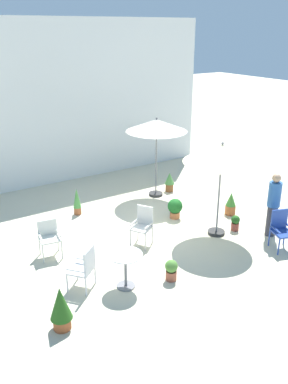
{
  "coord_description": "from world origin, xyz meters",
  "views": [
    {
      "loc": [
        -5.49,
        -8.32,
        5.03
      ],
      "look_at": [
        0.0,
        0.23,
        0.98
      ],
      "focal_mm": 38.82,
      "sensor_mm": 36.0,
      "label": 1
    }
  ],
  "objects_px": {
    "potted_plant_1": "(231,204)",
    "potted_plant_5": "(235,223)",
    "potted_plant_2": "(61,307)",
    "potted_plant_4": "(171,270)",
    "patio_chair_0": "(49,236)",
    "potted_plant_6": "(175,207)",
    "patio_chair_1": "(281,228)",
    "patio_chair_3": "(85,266)",
    "potted_plant_0": "(77,201)",
    "standing_person": "(273,204)",
    "patio_umbrella_1": "(222,154)",
    "patio_chair_2": "(143,223)",
    "potted_plant_3": "(170,181)",
    "cafe_table_0": "(126,264)",
    "patio_umbrella_0": "(157,126)"
  },
  "relations": [
    {
      "from": "patio_chair_1",
      "to": "potted_plant_0",
      "type": "height_order",
      "value": "patio_chair_1"
    },
    {
      "from": "patio_chair_2",
      "to": "patio_chair_3",
      "type": "relative_size",
      "value": 1.04
    },
    {
      "from": "patio_chair_0",
      "to": "potted_plant_2",
      "type": "height_order",
      "value": "patio_chair_0"
    },
    {
      "from": "patio_chair_0",
      "to": "patio_chair_3",
      "type": "relative_size",
      "value": 0.92
    },
    {
      "from": "patio_umbrella_1",
      "to": "potted_plant_3",
      "type": "relative_size",
      "value": 3.85
    },
    {
      "from": "patio_chair_2",
      "to": "potted_plant_5",
      "type": "xyz_separation_m",
      "value": [
        2.44,
        -0.72,
        -0.32
      ]
    },
    {
      "from": "patio_umbrella_0",
      "to": "potted_plant_2",
      "type": "distance_m",
      "value": 6.84
    },
    {
      "from": "patio_chair_0",
      "to": "potted_plant_3",
      "type": "height_order",
      "value": "patio_chair_0"
    },
    {
      "from": "patio_umbrella_1",
      "to": "patio_chair_3",
      "type": "relative_size",
      "value": 2.64
    },
    {
      "from": "potted_plant_4",
      "to": "potted_plant_2",
      "type": "bearing_deg",
      "value": -175.68
    },
    {
      "from": "potted_plant_2",
      "to": "potted_plant_4",
      "type": "xyz_separation_m",
      "value": [
        2.55,
        0.19,
        -0.21
      ]
    },
    {
      "from": "potted_plant_2",
      "to": "standing_person",
      "type": "bearing_deg",
      "value": 4.56
    },
    {
      "from": "cafe_table_0",
      "to": "standing_person",
      "type": "height_order",
      "value": "standing_person"
    },
    {
      "from": "patio_umbrella_1",
      "to": "patio_chair_2",
      "type": "height_order",
      "value": "patio_umbrella_1"
    },
    {
      "from": "cafe_table_0",
      "to": "potted_plant_6",
      "type": "xyz_separation_m",
      "value": [
        2.87,
        2.15,
        -0.22
      ]
    },
    {
      "from": "potted_plant_0",
      "to": "potted_plant_2",
      "type": "bearing_deg",
      "value": -117.45
    },
    {
      "from": "potted_plant_1",
      "to": "potted_plant_5",
      "type": "bearing_deg",
      "value": -126.46
    },
    {
      "from": "patio_chair_3",
      "to": "potted_plant_0",
      "type": "xyz_separation_m",
      "value": [
        1.38,
        3.46,
        -0.12
      ]
    },
    {
      "from": "patio_umbrella_1",
      "to": "potted_plant_1",
      "type": "distance_m",
      "value": 2.27
    },
    {
      "from": "cafe_table_0",
      "to": "potted_plant_5",
      "type": "height_order",
      "value": "cafe_table_0"
    },
    {
      "from": "patio_umbrella_0",
      "to": "potted_plant_4",
      "type": "height_order",
      "value": "patio_umbrella_0"
    },
    {
      "from": "cafe_table_0",
      "to": "potted_plant_3",
      "type": "relative_size",
      "value": 1.2
    },
    {
      "from": "potted_plant_5",
      "to": "cafe_table_0",
      "type": "bearing_deg",
      "value": -169.96
    },
    {
      "from": "potted_plant_3",
      "to": "potted_plant_1",
      "type": "bearing_deg",
      "value": -80.58
    },
    {
      "from": "patio_umbrella_1",
      "to": "potted_plant_0",
      "type": "height_order",
      "value": "patio_umbrella_1"
    },
    {
      "from": "potted_plant_3",
      "to": "potted_plant_4",
      "type": "bearing_deg",
      "value": -125.58
    },
    {
      "from": "potted_plant_6",
      "to": "potted_plant_3",
      "type": "bearing_deg",
      "value": 58.34
    },
    {
      "from": "patio_chair_1",
      "to": "patio_chair_2",
      "type": "relative_size",
      "value": 0.99
    },
    {
      "from": "patio_chair_0",
      "to": "standing_person",
      "type": "bearing_deg",
      "value": -22.1
    },
    {
      "from": "patio_umbrella_1",
      "to": "cafe_table_0",
      "type": "bearing_deg",
      "value": -166.33
    },
    {
      "from": "potted_plant_1",
      "to": "potted_plant_3",
      "type": "relative_size",
      "value": 1.05
    },
    {
      "from": "patio_chair_3",
      "to": "potted_plant_3",
      "type": "relative_size",
      "value": 1.46
    },
    {
      "from": "patio_chair_3",
      "to": "potted_plant_0",
      "type": "height_order",
      "value": "patio_chair_3"
    },
    {
      "from": "patio_chair_0",
      "to": "patio_chair_1",
      "type": "bearing_deg",
      "value": -28.97
    },
    {
      "from": "potted_plant_4",
      "to": "patio_umbrella_1",
      "type": "bearing_deg",
      "value": 25.62
    },
    {
      "from": "potted_plant_1",
      "to": "potted_plant_5",
      "type": "relative_size",
      "value": 1.58
    },
    {
      "from": "potted_plant_0",
      "to": "standing_person",
      "type": "xyz_separation_m",
      "value": [
        3.67,
        -3.89,
        0.46
      ]
    },
    {
      "from": "potted_plant_1",
      "to": "potted_plant_5",
      "type": "height_order",
      "value": "potted_plant_1"
    },
    {
      "from": "patio_chair_3",
      "to": "potted_plant_2",
      "type": "xyz_separation_m",
      "value": [
        -0.88,
        -0.9,
        -0.06
      ]
    },
    {
      "from": "patio_chair_1",
      "to": "patio_chair_3",
      "type": "bearing_deg",
      "value": 167.96
    },
    {
      "from": "potted_plant_4",
      "to": "potted_plant_6",
      "type": "relative_size",
      "value": 0.83
    },
    {
      "from": "patio_chair_3",
      "to": "patio_chair_2",
      "type": "bearing_deg",
      "value": 25.68
    },
    {
      "from": "patio_chair_3",
      "to": "potted_plant_2",
      "type": "distance_m",
      "value": 1.26
    },
    {
      "from": "patio_umbrella_0",
      "to": "patio_umbrella_1",
      "type": "distance_m",
      "value": 3.07
    },
    {
      "from": "patio_chair_2",
      "to": "potted_plant_4",
      "type": "bearing_deg",
      "value": -102.36
    },
    {
      "from": "potted_plant_6",
      "to": "standing_person",
      "type": "xyz_separation_m",
      "value": [
        1.46,
        -2.17,
        0.55
      ]
    },
    {
      "from": "potted_plant_4",
      "to": "potted_plant_5",
      "type": "bearing_deg",
      "value": 19.02
    },
    {
      "from": "potted_plant_2",
      "to": "patio_chair_0",
      "type": "bearing_deg",
      "value": 73.52
    },
    {
      "from": "patio_umbrella_1",
      "to": "patio_chair_1",
      "type": "xyz_separation_m",
      "value": [
        0.8,
        -1.38,
        -1.63
      ]
    },
    {
      "from": "patio_chair_0",
      "to": "patio_chair_2",
      "type": "xyz_separation_m",
      "value": [
        2.16,
        -0.7,
        0.03
      ]
    }
  ]
}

